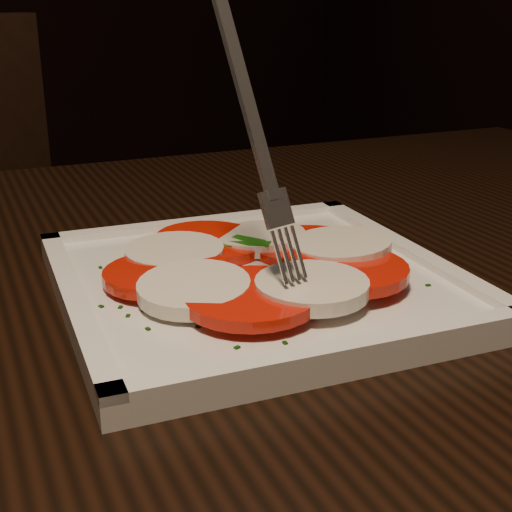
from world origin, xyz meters
name	(u,v)px	position (x,y,z in m)	size (l,w,h in m)	color
table	(281,344)	(0.28, 0.02, 0.65)	(1.29, 0.95, 0.75)	black
plate	(256,285)	(0.20, -0.06, 0.76)	(0.28, 0.28, 0.01)	white
caprese_salad	(256,263)	(0.20, -0.06, 0.77)	(0.23, 0.25, 0.03)	red
fork	(245,130)	(0.18, -0.08, 0.88)	(0.03, 0.08, 0.18)	white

